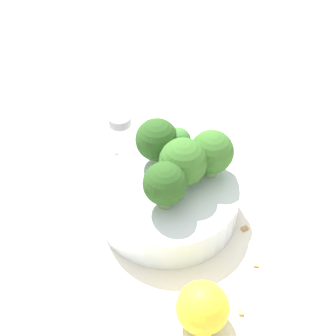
{
  "coord_description": "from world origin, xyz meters",
  "views": [
    {
      "loc": [
        -0.11,
        -0.38,
        0.47
      ],
      "look_at": [
        0.0,
        0.0,
        0.08
      ],
      "focal_mm": 50.0,
      "sensor_mm": 36.0,
      "label": 1
    }
  ],
  "objects": [
    {
      "name": "almond_crumb_2",
      "position": [
        0.09,
        -0.05,
        0.0
      ],
      "size": [
        0.01,
        0.01,
        0.01
      ],
      "primitive_type": "cube",
      "rotation": [
        0.0,
        0.0,
        3.33
      ],
      "color": "#AD7F4C",
      "rests_on": "ground_plane"
    },
    {
      "name": "ground_plane",
      "position": [
        0.0,
        0.0,
        0.0
      ],
      "size": [
        3.0,
        3.0,
        0.0
      ],
      "primitive_type": "plane",
      "color": "silver"
    },
    {
      "name": "almond_crumb_1",
      "position": [
        0.04,
        -0.16,
        0.0
      ],
      "size": [
        0.01,
        0.01,
        0.01
      ],
      "primitive_type": "cube",
      "rotation": [
        0.0,
        0.0,
        4.46
      ],
      "color": "tan",
      "rests_on": "ground_plane"
    },
    {
      "name": "almond_crumb_0",
      "position": [
        0.08,
        -0.11,
        0.0
      ],
      "size": [
        0.01,
        0.01,
        0.01
      ],
      "primitive_type": "cube",
      "rotation": [
        0.0,
        0.0,
        5.83
      ],
      "color": "tan",
      "rests_on": "ground_plane"
    },
    {
      "name": "broccoli_floret_2",
      "position": [
        0.02,
        0.0,
        0.09
      ],
      "size": [
        0.06,
        0.06,
        0.07
      ],
      "color": "#8EB770",
      "rests_on": "bowl"
    },
    {
      "name": "lemon_wedge",
      "position": [
        -0.01,
        -0.16,
        0.03
      ],
      "size": [
        0.06,
        0.06,
        0.06
      ],
      "primitive_type": "sphere",
      "color": "yellow",
      "rests_on": "ground_plane"
    },
    {
      "name": "broccoli_floret_1",
      "position": [
        0.03,
        0.05,
        0.08
      ],
      "size": [
        0.03,
        0.03,
        0.05
      ],
      "color": "#7A9E5B",
      "rests_on": "bowl"
    },
    {
      "name": "bowl",
      "position": [
        0.0,
        0.0,
        0.02
      ],
      "size": [
        0.18,
        0.18,
        0.05
      ],
      "primitive_type": "cylinder",
      "color": "silver",
      "rests_on": "ground_plane"
    },
    {
      "name": "broccoli_floret_3",
      "position": [
        0.0,
        0.05,
        0.08
      ],
      "size": [
        0.06,
        0.06,
        0.06
      ],
      "color": "#8EB770",
      "rests_on": "bowl"
    },
    {
      "name": "pepper_shaker",
      "position": [
        -0.03,
        0.14,
        0.03
      ],
      "size": [
        0.03,
        0.03,
        0.06
      ],
      "color": "silver",
      "rests_on": "ground_plane"
    },
    {
      "name": "broccoli_floret_0",
      "position": [
        -0.01,
        -0.03,
        0.08
      ],
      "size": [
        0.05,
        0.05,
        0.06
      ],
      "color": "#7A9E5B",
      "rests_on": "bowl"
    },
    {
      "name": "broccoli_floret_4",
      "position": [
        0.06,
        0.01,
        0.08
      ],
      "size": [
        0.05,
        0.05,
        0.06
      ],
      "color": "#8EB770",
      "rests_on": "bowl"
    }
  ]
}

